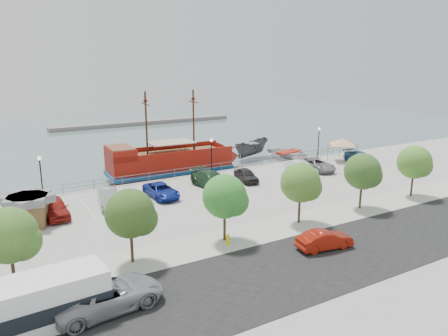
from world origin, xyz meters
TOP-DOWN VIEW (x-y plane):
  - ground at (0.00, 0.00)m, footprint 160.00×160.00m
  - land_slab at (0.00, -21.00)m, footprint 100.00×58.00m
  - street at (0.00, -16.00)m, footprint 100.00×8.00m
  - sidewalk at (0.00, -10.00)m, footprint 100.00×4.00m
  - seawall_railing at (0.00, 7.80)m, footprint 50.00×0.06m
  - far_shore at (10.00, 55.00)m, footprint 40.00×3.00m
  - pirate_ship at (-1.62, 11.63)m, footprint 17.32×5.54m
  - patrol_boat at (11.35, 15.21)m, footprint 6.67×3.74m
  - speedboat at (15.54, 11.96)m, footprint 6.19×7.61m
  - dock_west at (-15.45, 9.20)m, footprint 7.07×2.06m
  - dock_mid at (7.16, 9.20)m, footprint 7.80×4.76m
  - dock_east at (15.82, 9.20)m, footprint 6.73×2.33m
  - shed at (-19.91, 0.50)m, footprint 3.83×3.83m
  - canopy_tent at (18.18, 4.36)m, footprint 4.73×4.73m
  - street_van at (-17.94, -14.66)m, footprint 6.25×3.34m
  - street_sedan at (-2.69, -14.78)m, footprint 4.23×2.02m
  - shuttle_bus at (-21.60, -14.50)m, footprint 7.50×3.03m
  - fire_hydrant at (-8.20, -10.80)m, footprint 0.28×0.28m
  - lamp_post_left at (-18.00, 6.50)m, footprint 0.36×0.36m
  - lamp_post_mid at (0.00, 6.50)m, footprint 0.36×0.36m
  - lamp_post_right at (16.00, 6.50)m, footprint 0.36×0.36m
  - tree_a at (-21.85, -10.07)m, footprint 3.30×3.20m
  - tree_b at (-14.85, -10.07)m, footprint 3.30×3.20m
  - tree_c at (-7.85, -10.07)m, footprint 3.30×3.20m
  - tree_d at (-0.85, -10.07)m, footprint 3.30×3.20m
  - tree_e at (6.15, -10.07)m, footprint 3.30×3.20m
  - tree_f at (13.15, -10.07)m, footprint 3.30×3.20m
  - parked_car_a at (-17.77, 1.44)m, footprint 1.96×4.71m
  - parked_car_b at (-13.12, 2.11)m, footprint 2.40×4.92m
  - parked_car_c at (-8.02, 1.93)m, footprint 2.38×4.91m
  - parked_car_d at (-2.23, 2.34)m, footprint 3.08×5.98m
  - parked_car_e at (2.09, 2.51)m, footprint 2.32×4.30m
  - parked_car_f at (9.16, 1.82)m, footprint 1.78×4.59m
  - parked_car_g at (11.98, 2.27)m, footprint 2.66×5.32m
  - parked_car_h at (19.13, 2.11)m, footprint 2.76×5.33m

SIDE VIEW (x-z plane):
  - ground at x=0.00m, z-range -1.00..-1.00m
  - dock_east at x=15.82m, z-range -1.00..-0.62m
  - dock_west at x=-15.45m, z-range -1.00..-0.60m
  - dock_mid at x=7.16m, z-range -1.00..-0.57m
  - land_slab at x=0.00m, z-range -1.20..0.00m
  - far_shore at x=10.00m, z-range -1.00..-0.20m
  - speedboat at x=15.54m, z-range -1.00..0.39m
  - street at x=0.00m, z-range -0.01..0.03m
  - sidewalk at x=0.00m, z-range -0.01..0.04m
  - patrol_boat at x=11.35m, z-range -1.00..1.44m
  - fire_hydrant at x=-8.20m, z-range 0.04..0.85m
  - seawall_railing at x=0.00m, z-range 0.03..1.03m
  - street_sedan at x=-2.69m, z-range 0.00..1.34m
  - parked_car_c at x=-8.02m, z-range 0.00..1.35m
  - parked_car_e at x=2.09m, z-range 0.00..1.39m
  - parked_car_g at x=11.98m, z-range 0.00..1.45m
  - parked_car_h at x=19.13m, z-range 0.00..1.48m
  - parked_car_f at x=9.16m, z-range 0.00..1.49m
  - parked_car_b at x=-13.12m, z-range 0.00..1.55m
  - parked_car_a at x=-17.77m, z-range 0.00..1.60m
  - pirate_ship at x=-1.62m, z-range -4.61..6.24m
  - parked_car_d at x=-2.23m, z-range 0.00..1.66m
  - street_van at x=-17.94m, z-range 0.00..1.67m
  - shuttle_bus at x=-21.60m, z-range -0.04..2.55m
  - shed at x=-19.91m, z-range 0.08..2.57m
  - lamp_post_left at x=-18.00m, z-range 0.80..5.08m
  - lamp_post_mid at x=0.00m, z-range 0.80..5.08m
  - lamp_post_right at x=16.00m, z-range 0.80..5.08m
  - canopy_tent at x=18.18m, z-range 1.28..4.74m
  - tree_a at x=-21.85m, z-range 0.80..5.80m
  - tree_b at x=-14.85m, z-range 0.80..5.80m
  - tree_c at x=-7.85m, z-range 0.80..5.80m
  - tree_d at x=-0.85m, z-range 0.80..5.80m
  - tree_e at x=6.15m, z-range 0.80..5.80m
  - tree_f at x=13.15m, z-range 0.80..5.80m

